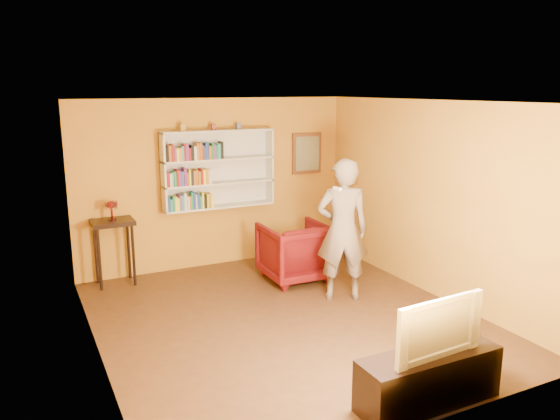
% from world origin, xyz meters
% --- Properties ---
extents(room_shell, '(5.30, 5.80, 2.88)m').
position_xyz_m(room_shell, '(0.00, 0.00, 1.02)').
color(room_shell, '#3F2614').
rests_on(room_shell, ground).
extents(bookshelf, '(1.80, 0.29, 1.23)m').
position_xyz_m(bookshelf, '(0.00, 2.41, 1.59)').
color(bookshelf, silver).
rests_on(bookshelf, room_shell).
extents(books_row_lower, '(0.72, 0.19, 0.27)m').
position_xyz_m(books_row_lower, '(-0.51, 2.30, 1.13)').
color(books_row_lower, '#21439A').
rests_on(books_row_lower, bookshelf).
extents(books_row_middle, '(0.70, 0.19, 0.27)m').
position_xyz_m(books_row_middle, '(-0.51, 2.31, 1.51)').
color(books_row_middle, maroon).
rests_on(books_row_middle, bookshelf).
extents(books_row_upper, '(0.90, 0.19, 0.27)m').
position_xyz_m(books_row_upper, '(-0.40, 2.30, 1.89)').
color(books_row_upper, black).
rests_on(books_row_upper, bookshelf).
extents(ornament_left, '(0.08, 0.08, 0.11)m').
position_xyz_m(ornament_left, '(-0.56, 2.35, 2.27)').
color(ornament_left, olive).
rests_on(ornament_left, bookshelf).
extents(ornament_centre, '(0.07, 0.07, 0.10)m').
position_xyz_m(ornament_centre, '(-0.07, 2.35, 2.26)').
color(ornament_centre, maroon).
rests_on(ornament_centre, bookshelf).
extents(ornament_right, '(0.07, 0.07, 0.09)m').
position_xyz_m(ornament_right, '(0.35, 2.35, 2.26)').
color(ornament_right, '#4C597F').
rests_on(ornament_right, bookshelf).
extents(framed_painting, '(0.55, 0.05, 0.70)m').
position_xyz_m(framed_painting, '(1.65, 2.46, 1.75)').
color(framed_painting, '#5C321A').
rests_on(framed_painting, room_shell).
extents(console_table, '(0.60, 0.46, 0.98)m').
position_xyz_m(console_table, '(-1.69, 2.25, 0.81)').
color(console_table, black).
rests_on(console_table, ground).
extents(ruby_lustre, '(0.18, 0.18, 0.28)m').
position_xyz_m(ruby_lustre, '(-1.69, 2.25, 1.18)').
color(ruby_lustre, maroon).
rests_on(ruby_lustre, console_table).
extents(armchair, '(0.95, 0.98, 0.87)m').
position_xyz_m(armchair, '(0.79, 1.25, 0.44)').
color(armchair, '#45040B').
rests_on(armchair, ground).
extents(person, '(0.84, 0.70, 1.95)m').
position_xyz_m(person, '(1.01, 0.30, 0.98)').
color(person, '#705F52').
rests_on(person, ground).
extents(game_remote, '(0.04, 0.15, 0.04)m').
position_xyz_m(game_remote, '(0.74, 0.04, 1.61)').
color(game_remote, white).
rests_on(game_remote, person).
extents(tv_cabinet, '(1.40, 0.42, 0.50)m').
position_xyz_m(tv_cabinet, '(0.33, -2.25, 0.25)').
color(tv_cabinet, black).
rests_on(tv_cabinet, ground).
extents(television, '(0.98, 0.18, 0.56)m').
position_xyz_m(television, '(0.33, -2.25, 0.78)').
color(television, black).
rests_on(television, tv_cabinet).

